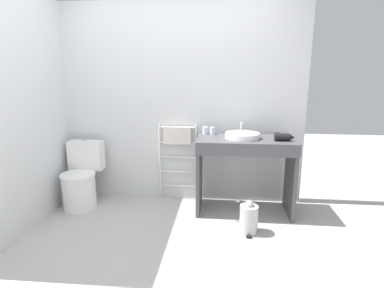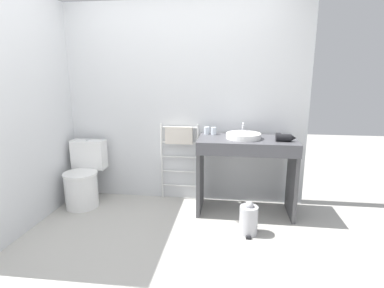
% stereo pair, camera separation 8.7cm
% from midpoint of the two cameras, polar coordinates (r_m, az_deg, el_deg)
% --- Properties ---
extents(ground_plane, '(12.00, 12.00, 0.00)m').
position_cam_midpoint_polar(ground_plane, '(2.75, -8.13, -21.48)').
color(ground_plane, '#B2AFA8').
extents(wall_back, '(3.02, 0.12, 2.39)m').
position_cam_midpoint_polar(wall_back, '(3.70, -3.30, 7.48)').
color(wall_back, silver).
rests_on(wall_back, ground_plane).
extents(wall_side, '(0.12, 2.06, 2.39)m').
position_cam_midpoint_polar(wall_side, '(3.55, -29.37, 5.60)').
color(wall_side, silver).
rests_on(wall_side, ground_plane).
extents(toilet, '(0.41, 0.54, 0.77)m').
position_cam_midpoint_polar(toilet, '(3.86, -20.95, -6.45)').
color(toilet, white).
rests_on(toilet, ground_plane).
extents(towel_radiator, '(0.48, 0.06, 0.97)m').
position_cam_midpoint_polar(towel_radiator, '(3.68, -3.45, -0.48)').
color(towel_radiator, silver).
rests_on(towel_radiator, ground_plane).
extents(vanity_counter, '(1.07, 0.56, 0.87)m').
position_cam_midpoint_polar(vanity_counter, '(3.40, 9.31, -3.42)').
color(vanity_counter, '#4C4C51').
rests_on(vanity_counter, ground_plane).
extents(sink_basin, '(0.38, 0.38, 0.06)m').
position_cam_midpoint_polar(sink_basin, '(3.33, 8.82, 1.64)').
color(sink_basin, white).
rests_on(sink_basin, vanity_counter).
extents(faucet, '(0.02, 0.10, 0.14)m').
position_cam_midpoint_polar(faucet, '(3.52, 8.70, 3.24)').
color(faucet, silver).
rests_on(faucet, vanity_counter).
extents(cup_near_wall, '(0.07, 0.07, 0.09)m').
position_cam_midpoint_polar(cup_near_wall, '(3.53, 1.83, 2.61)').
color(cup_near_wall, silver).
rests_on(cup_near_wall, vanity_counter).
extents(cup_near_edge, '(0.06, 0.06, 0.09)m').
position_cam_midpoint_polar(cup_near_edge, '(3.50, 3.19, 2.52)').
color(cup_near_edge, silver).
rests_on(cup_near_edge, vanity_counter).
extents(hair_dryer, '(0.21, 0.17, 0.08)m').
position_cam_midpoint_polar(hair_dryer, '(3.30, 16.22, 1.30)').
color(hair_dryer, black).
rests_on(hair_dryer, vanity_counter).
extents(trash_bin, '(0.18, 0.22, 0.35)m').
position_cam_midpoint_polar(trash_bin, '(3.12, 9.95, -13.82)').
color(trash_bin, '#B7B7BC').
rests_on(trash_bin, ground_plane).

